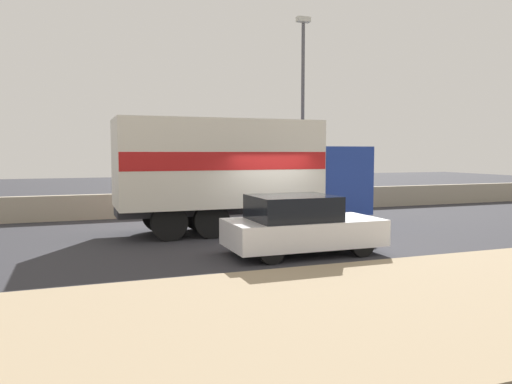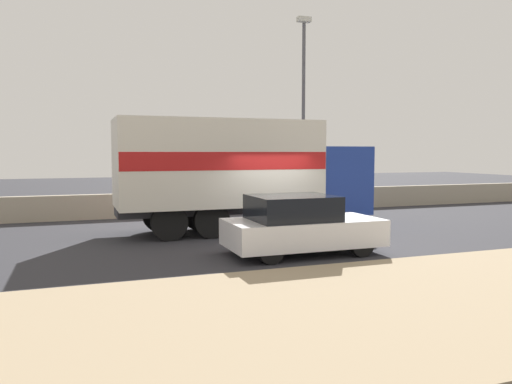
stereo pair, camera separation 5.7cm
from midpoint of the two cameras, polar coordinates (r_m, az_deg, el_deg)
The scene contains 7 objects.
ground_plane at distance 13.87m, azimuth 4.01°, elevation -5.97°, with size 80.00×80.00×0.00m, color #2D2D33.
dirt_shoulder_foreground at distance 9.19m, azimuth 18.66°, elevation -11.55°, with size 60.00×5.78×0.04m.
stone_wall_backdrop at distance 20.59m, azimuth -4.27°, elevation -1.20°, with size 60.00×0.35×0.94m.
street_lamp at distance 20.86m, azimuth 5.52°, elevation 10.13°, with size 0.56×0.28×8.00m.
box_truck at distance 15.80m, azimuth -2.07°, elevation 2.72°, with size 8.12×2.45×3.52m.
car_hatchback at distance 12.44m, azimuth 5.18°, elevation -3.82°, with size 3.83×1.84×1.47m.
pedestrian at distance 21.01m, azimuth 11.74°, elevation 0.15°, with size 0.40×0.40×1.83m.
Camera 2 is at (-5.54, -12.45, 2.53)m, focal length 35.00 mm.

